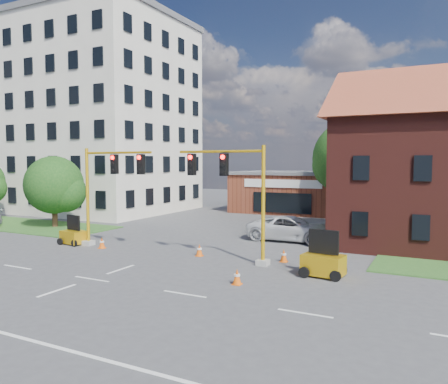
# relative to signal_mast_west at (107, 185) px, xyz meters

# --- Properties ---
(ground) EXTENTS (120.00, 120.00, 0.00)m
(ground) POSITION_rel_signal_mast_west_xyz_m (4.36, -6.00, -3.92)
(ground) COLOR #444446
(ground) RESTS_ON ground
(grass_verge_nw) EXTENTS (22.00, 6.00, 0.08)m
(grass_verge_nw) POSITION_rel_signal_mast_west_xyz_m (-15.64, 4.00, -3.88)
(grass_verge_nw) COLOR #295821
(grass_verge_nw) RESTS_ON ground
(lane_markings) EXTENTS (60.00, 36.00, 0.01)m
(lane_markings) POSITION_rel_signal_mast_west_xyz_m (4.36, -9.00, -3.91)
(lane_markings) COLOR white
(lane_markings) RESTS_ON ground
(office_block) EXTENTS (18.40, 15.40, 20.60)m
(office_block) POSITION_rel_signal_mast_west_xyz_m (-15.64, 15.91, 6.39)
(office_block) COLOR silver
(office_block) RESTS_ON ground
(brick_shop) EXTENTS (12.40, 8.40, 4.30)m
(brick_shop) POSITION_rel_signal_mast_west_xyz_m (4.36, 23.99, -1.76)
(brick_shop) COLOR brown
(brick_shop) RESTS_ON ground
(tree_large) EXTENTS (7.65, 7.29, 9.28)m
(tree_large) POSITION_rel_signal_mast_west_xyz_m (11.23, 21.08, 1.48)
(tree_large) COLOR #322312
(tree_large) RESTS_ON ground
(tree_nw_front) EXTENTS (4.92, 4.68, 5.82)m
(tree_nw_front) POSITION_rel_signal_mast_west_xyz_m (-9.41, 4.58, -0.60)
(tree_nw_front) COLOR #322312
(tree_nw_front) RESTS_ON ground
(signal_mast_west) EXTENTS (5.30, 0.60, 6.20)m
(signal_mast_west) POSITION_rel_signal_mast_west_xyz_m (0.00, 0.00, 0.00)
(signal_mast_west) COLOR gray
(signal_mast_west) RESTS_ON ground
(signal_mast_east) EXTENTS (5.30, 0.60, 6.20)m
(signal_mast_east) POSITION_rel_signal_mast_west_xyz_m (8.71, 0.00, 0.00)
(signal_mast_east) COLOR gray
(signal_mast_east) RESTS_ON ground
(trailer_west) EXTENTS (1.74, 1.30, 1.82)m
(trailer_west) POSITION_rel_signal_mast_west_xyz_m (-2.75, -0.17, -3.35)
(trailer_west) COLOR gold
(trailer_west) RESTS_ON ground
(trailer_east) EXTENTS (1.98, 1.45, 2.10)m
(trailer_east) POSITION_rel_signal_mast_west_xyz_m (13.68, -0.75, -3.26)
(trailer_east) COLOR gold
(trailer_east) RESTS_ON ground
(cone_a) EXTENTS (0.40, 0.40, 0.70)m
(cone_a) POSITION_rel_signal_mast_west_xyz_m (-0.18, -0.37, -3.58)
(cone_a) COLOR #E2550B
(cone_a) RESTS_ON ground
(cone_b) EXTENTS (0.40, 0.40, 0.70)m
(cone_b) POSITION_rel_signal_mast_west_xyz_m (6.31, 0.43, -3.58)
(cone_b) COLOR #E2550B
(cone_b) RESTS_ON ground
(cone_c) EXTENTS (0.40, 0.40, 0.70)m
(cone_c) POSITION_rel_signal_mast_west_xyz_m (10.67, -3.80, -3.58)
(cone_c) COLOR #E2550B
(cone_c) RESTS_ON ground
(cone_d) EXTENTS (0.40, 0.40, 0.70)m
(cone_d) POSITION_rel_signal_mast_west_xyz_m (11.07, 1.22, -3.58)
(cone_d) COLOR #E2550B
(cone_d) RESTS_ON ground
(pickup_white) EXTENTS (6.04, 2.90, 1.66)m
(pickup_white) POSITION_rel_signal_mast_west_xyz_m (9.46, 7.47, -3.09)
(pickup_white) COLOR white
(pickup_white) RESTS_ON ground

